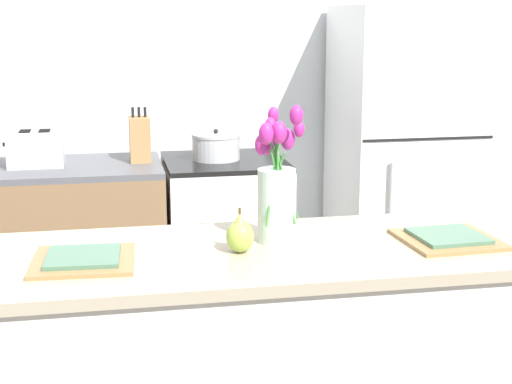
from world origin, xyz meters
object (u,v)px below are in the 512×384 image
at_px(plate_setting_left, 83,259).
at_px(cooking_pot, 216,146).
at_px(stove_range, 225,246).
at_px(refrigerator, 402,167).
at_px(flower_vase, 277,189).
at_px(knife_block, 140,139).
at_px(toaster, 36,149).
at_px(pear_figurine, 240,235).
at_px(plate_setting_right, 448,238).

height_order(plate_setting_left, cooking_pot, cooking_pot).
bearing_deg(stove_range, refrigerator, 0.04).
xyz_separation_m(flower_vase, knife_block, (-0.35, 1.56, -0.08)).
distance_m(plate_setting_left, cooking_pot, 1.75).
xyz_separation_m(stove_range, toaster, (-0.92, 0.00, 0.54)).
bearing_deg(stove_range, pear_figurine, -97.08).
xyz_separation_m(plate_setting_right, knife_block, (-0.88, 1.67, 0.08)).
distance_m(plate_setting_right, toaster, 2.14).
height_order(refrigerator, knife_block, refrigerator).
bearing_deg(pear_figurine, plate_setting_left, -178.47).
bearing_deg(toaster, flower_vase, -61.00).
bearing_deg(flower_vase, knife_block, 102.62).
height_order(plate_setting_right, toaster, toaster).
distance_m(refrigerator, pear_figurine, 1.99).
relative_size(flower_vase, plate_setting_right, 1.43).
bearing_deg(cooking_pot, stove_range, -12.73).
distance_m(pear_figurine, knife_block, 1.67).
relative_size(stove_range, refrigerator, 0.54).
relative_size(flower_vase, knife_block, 1.61).
bearing_deg(plate_setting_left, plate_setting_right, 0.00).
xyz_separation_m(flower_vase, cooking_pot, (0.03, 1.54, -0.13)).
bearing_deg(stove_range, flower_vase, -92.58).
bearing_deg(plate_setting_left, toaster, 98.86).
distance_m(plate_setting_left, plate_setting_right, 1.12).
bearing_deg(toaster, plate_setting_left, -81.14).
bearing_deg(toaster, cooking_pot, 0.47).
xyz_separation_m(refrigerator, pear_figurine, (-1.15, -1.62, 0.15)).
xyz_separation_m(stove_range, flower_vase, (-0.07, -1.53, 0.64)).
xyz_separation_m(plate_setting_right, cooking_pot, (-0.50, 1.64, 0.03)).
xyz_separation_m(refrigerator, cooking_pot, (-0.99, 0.01, 0.14)).
xyz_separation_m(plate_setting_right, toaster, (-1.38, 1.63, 0.05)).
bearing_deg(toaster, pear_figurine, -66.19).
xyz_separation_m(toaster, cooking_pot, (0.87, 0.01, -0.02)).
distance_m(stove_range, plate_setting_left, 1.83).
relative_size(plate_setting_left, cooking_pot, 1.24).
height_order(pear_figurine, knife_block, knife_block).
relative_size(pear_figurine, toaster, 0.49).
xyz_separation_m(flower_vase, toaster, (-0.85, 1.53, -0.11)).
xyz_separation_m(pear_figurine, knife_block, (-0.22, 1.65, 0.03)).
relative_size(plate_setting_right, toaster, 1.09).
distance_m(refrigerator, plate_setting_right, 1.71).
bearing_deg(pear_figurine, flower_vase, 34.86).
bearing_deg(knife_block, flower_vase, -77.38).
relative_size(refrigerator, plate_setting_right, 5.48).
bearing_deg(refrigerator, toaster, 179.95).
xyz_separation_m(plate_setting_left, knife_block, (0.24, 1.67, 0.08)).
relative_size(cooking_pot, knife_block, 0.91).
bearing_deg(stove_range, toaster, 179.86).
height_order(flower_vase, plate_setting_right, flower_vase).
bearing_deg(plate_setting_right, cooking_pot, 107.06).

